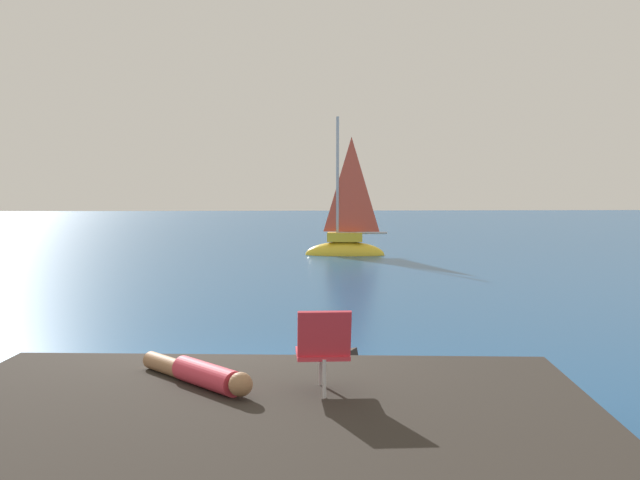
{
  "coord_description": "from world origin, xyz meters",
  "views": [
    {
      "loc": [
        0.67,
        -9.84,
        2.44
      ],
      "look_at": [
        2.42,
        15.24,
        0.83
      ],
      "focal_mm": 44.46,
      "sensor_mm": 36.0,
      "label": 1
    }
  ],
  "objects": [
    {
      "name": "person_sunbather",
      "position": [
        0.04,
        -2.3,
        0.68
      ],
      "size": [
        1.16,
        1.49,
        0.25
      ],
      "rotation": [
        0.0,
        0.0,
        2.21
      ],
      "color": "#DB384C",
      "rests_on": "shore_ledge"
    },
    {
      "name": "sailboat_near",
      "position": [
        3.64,
        19.28,
        0.3
      ],
      "size": [
        3.08,
        1.41,
        5.61
      ],
      "rotation": [
        0.0,
        0.0,
        3.0
      ],
      "color": "yellow",
      "rests_on": "ground"
    },
    {
      "name": "boulder_inland",
      "position": [
        1.0,
        -0.54,
        0.0
      ],
      "size": [
        1.84,
        1.66,
        1.04
      ],
      "primitive_type": "cube",
      "rotation": [
        -0.04,
        0.19,
        2.63
      ],
      "color": "#312A26",
      "rests_on": "ground"
    },
    {
      "name": "beach_chair",
      "position": [
        1.2,
        -2.69,
        1.01
      ],
      "size": [
        0.48,
        0.6,
        0.8
      ],
      "rotation": [
        0.0,
        0.0,
        1.57
      ],
      "color": "#E03342",
      "rests_on": "shore_ledge"
    },
    {
      "name": "ground_plane",
      "position": [
        0.0,
        0.0,
        0.0
      ],
      "size": [
        160.0,
        160.0,
        0.0
      ],
      "primitive_type": "plane",
      "color": "navy"
    },
    {
      "name": "shore_ledge",
      "position": [
        0.61,
        -2.93,
        0.28
      ],
      "size": [
        6.37,
        4.64,
        0.56
      ],
      "primitive_type": "cube",
      "rotation": [
        0.0,
        0.0,
        -0.11
      ],
      "color": "#2D2823",
      "rests_on": "ground"
    },
    {
      "name": "boulder_seaward",
      "position": [
        1.25,
        -1.15,
        0.0
      ],
      "size": [
        1.56,
        1.63,
        0.9
      ],
      "primitive_type": "cube",
      "rotation": [
        0.18,
        -0.06,
        0.94
      ],
      "color": "black",
      "rests_on": "ground"
    }
  ]
}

